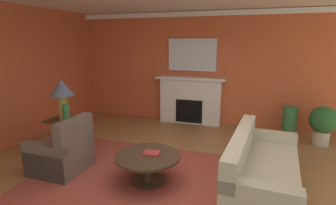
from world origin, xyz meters
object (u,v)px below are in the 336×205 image
(sofa, at_px, (261,172))
(table_lamp, at_px, (62,92))
(armchair_near_window, at_px, (62,154))
(fireplace, at_px, (190,102))
(vase_tall_corner, at_px, (289,122))
(coffee_table, at_px, (148,162))
(side_table, at_px, (66,133))
(mantel_mirror, at_px, (192,55))
(potted_plant, at_px, (323,122))
(vase_on_side_table, at_px, (66,113))

(sofa, height_order, table_lamp, table_lamp)
(armchair_near_window, relative_size, table_lamp, 1.27)
(fireplace, bearing_deg, vase_tall_corner, -7.12)
(sofa, relative_size, armchair_near_window, 2.28)
(table_lamp, xyz_separation_m, vase_tall_corner, (4.20, 2.39, -0.87))
(sofa, bearing_deg, coffee_table, -170.09)
(sofa, bearing_deg, side_table, 176.28)
(mantel_mirror, distance_m, sofa, 3.83)
(side_table, xyz_separation_m, table_lamp, (0.00, -0.00, 0.82))
(mantel_mirror, xyz_separation_m, potted_plant, (3.00, -0.75, -1.30))
(fireplace, xyz_separation_m, sofa, (1.78, -2.92, -0.29))
(vase_tall_corner, bearing_deg, potted_plant, -28.48)
(side_table, xyz_separation_m, potted_plant, (4.80, 2.06, 0.09))
(sofa, height_order, vase_tall_corner, sofa)
(table_lamp, height_order, vase_tall_corner, table_lamp)
(table_lamp, bearing_deg, side_table, 90.00)
(fireplace, height_order, side_table, fireplace)
(table_lamp, xyz_separation_m, vase_on_side_table, (0.15, -0.12, -0.36))
(sofa, bearing_deg, mantel_mirror, 120.32)
(armchair_near_window, relative_size, potted_plant, 1.14)
(vase_on_side_table, bearing_deg, armchair_near_window, -61.05)
(fireplace, xyz_separation_m, side_table, (-1.80, -2.69, -0.18))
(vase_on_side_table, bearing_deg, sofa, -1.88)
(sofa, height_order, vase_on_side_table, vase_on_side_table)
(vase_tall_corner, bearing_deg, table_lamp, -150.41)
(fireplace, height_order, potted_plant, fireplace)
(sofa, relative_size, vase_on_side_table, 6.67)
(mantel_mirror, height_order, vase_on_side_table, mantel_mirror)
(fireplace, distance_m, table_lamp, 3.30)
(vase_on_side_table, bearing_deg, coffee_table, -12.68)
(fireplace, xyz_separation_m, vase_tall_corner, (2.40, -0.30, -0.23))
(mantel_mirror, distance_m, vase_on_side_table, 3.49)
(mantel_mirror, relative_size, table_lamp, 1.68)
(mantel_mirror, xyz_separation_m, armchair_near_window, (-1.36, -3.45, -1.49))
(sofa, bearing_deg, vase_tall_corner, 76.64)
(mantel_mirror, relative_size, coffee_table, 1.26)
(armchair_near_window, relative_size, vase_tall_corner, 1.33)
(mantel_mirror, bearing_deg, sofa, -59.68)
(armchair_near_window, xyz_separation_m, potted_plant, (4.36, 2.70, 0.19))
(armchair_near_window, xyz_separation_m, vase_on_side_table, (-0.29, 0.52, 0.56))
(sofa, xyz_separation_m, side_table, (-3.58, 0.23, 0.10))
(mantel_mirror, bearing_deg, armchair_near_window, -111.57)
(sofa, height_order, coffee_table, sofa)
(armchair_near_window, xyz_separation_m, side_table, (-0.44, 0.64, 0.09))
(armchair_near_window, xyz_separation_m, vase_tall_corner, (3.76, 3.03, 0.05))
(armchair_near_window, bearing_deg, fireplace, 67.72)
(fireplace, distance_m, potted_plant, 3.07)
(sofa, bearing_deg, potted_plant, 61.95)
(vase_tall_corner, distance_m, potted_plant, 0.70)
(fireplace, bearing_deg, table_lamp, -123.86)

